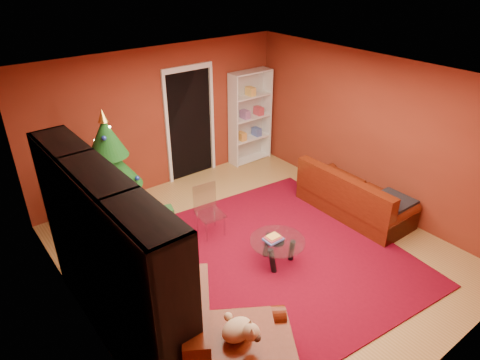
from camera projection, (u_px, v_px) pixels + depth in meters
floor at (256, 252)px, 6.47m from camera, size 5.00×5.50×0.05m
ceiling at (260, 79)px, 5.22m from camera, size 5.00×5.50×0.05m
wall_back at (160, 119)px, 7.77m from camera, size 5.00×0.05×2.60m
wall_left at (73, 243)px, 4.48m from camera, size 0.05×5.50×2.60m
wall_right at (373, 133)px, 7.21m from camera, size 0.05×5.50×2.60m
doorway at (190, 126)px, 8.19m from camera, size 1.06×0.60×2.16m
rug at (283, 253)px, 6.39m from camera, size 3.52×4.00×0.02m
media_unit at (110, 264)px, 4.51m from camera, size 0.50×2.85×2.18m
christmas_tree at (112, 176)px, 6.44m from camera, size 1.37×1.37×2.07m
gift_box_teal at (109, 208)px, 7.23m from camera, size 0.36×0.36×0.33m
gift_box_green at (166, 214)px, 7.15m from camera, size 0.28×0.28×0.23m
white_bookshelf at (250, 118)px, 8.85m from camera, size 0.92×0.33×1.97m
armchair at (243, 349)px, 4.29m from camera, size 1.65×1.65×0.93m
dog at (237, 330)px, 4.23m from camera, size 0.47×0.50×0.30m
sofa at (356, 192)px, 7.22m from camera, size 0.89×1.94×0.83m
coffee_table at (277, 251)px, 6.12m from camera, size 0.80×0.80×0.49m
acrylic_chair at (210, 215)px, 6.65m from camera, size 0.43×0.46×0.76m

